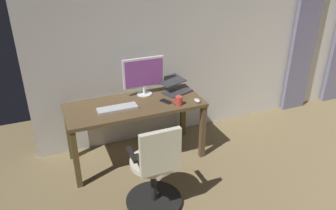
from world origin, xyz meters
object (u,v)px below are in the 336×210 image
Objects in this scene: office_chair at (155,171)px; mug_tea at (179,101)px; computer_monitor at (144,74)px; laptop at (175,87)px; computer_mouse at (197,100)px; desk at (135,111)px; cell_phone_by_monitor at (166,101)px; computer_keyboard at (117,108)px.

office_chair is 0.92m from mug_tea.
computer_monitor reaches higher than office_chair.
laptop reaches higher than computer_mouse.
computer_monitor is at bearing -57.75° from mug_tea.
computer_monitor is at bearing 75.85° from office_chair.
cell_phone_by_monitor reaches higher than desk.
office_chair is at bearing 98.99° from computer_keyboard.
office_chair reaches higher than computer_keyboard.
desk is at bearing -25.66° from mug_tea.
computer_monitor reaches higher than mug_tea.
computer_keyboard is 1.04× the size of laptop.
office_chair is at bearing 84.67° from desk.
office_chair is 1.05m from computer_mouse.
desk is 12.27× the size of mug_tea.
computer_monitor is 3.42× the size of cell_phone_by_monitor.
desk is 3.56× the size of computer_keyboard.
computer_mouse is at bearing 177.47° from mug_tea.
office_chair is at bearing 51.72° from mug_tea.
desk is 3.15× the size of computer_monitor.
mug_tea reaches higher than desk.
computer_monitor reaches higher than computer_mouse.
mug_tea is (-0.66, 0.16, 0.04)m from computer_keyboard.
computer_keyboard is at bearing -30.96° from cell_phone_by_monitor.
laptop is 0.37m from mug_tea.
desk is 0.91m from office_chair.
mug_tea is (0.11, 0.35, -0.00)m from laptop.
desk is 0.24m from computer_keyboard.
computer_mouse is (-0.76, -0.66, 0.30)m from office_chair.
cell_phone_by_monitor is (-0.56, 0.03, -0.01)m from computer_keyboard.
computer_keyboard is at bearing 33.38° from computer_monitor.
cell_phone_by_monitor is at bearing 27.80° from laptop.
mug_tea is at bearing 154.34° from desk.
computer_keyboard is 0.56m from cell_phone_by_monitor.
mug_tea is at bearing 52.80° from laptop.
computer_monitor is 0.69m from computer_mouse.
desk is 0.59m from laptop.
computer_monitor is (-0.27, -1.09, 0.54)m from office_chair.
cell_phone_by_monitor is at bearing 119.39° from computer_monitor.
cell_phone_by_monitor is (-0.43, -0.79, 0.29)m from office_chair.
desk is 0.52m from mug_tea.
office_chair is 2.19× the size of computer_keyboard.
laptop is 0.38m from computer_mouse.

